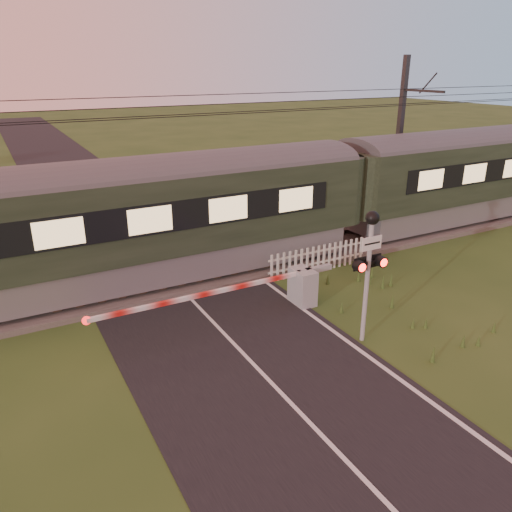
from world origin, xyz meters
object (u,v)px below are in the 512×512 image
crossing_signal (369,254)px  picket_fence (318,259)px  catenary_mast (400,136)px  train (343,191)px  boom_gate (292,287)px

crossing_signal → picket_fence: 5.24m
crossing_signal → catenary_mast: size_ratio=0.49×
train → crossing_signal: bearing=-123.1°
picket_fence → crossing_signal: bearing=-110.9°
boom_gate → crossing_signal: (0.59, -2.65, 1.86)m
picket_fence → catenary_mast: bearing=29.2°
crossing_signal → boom_gate: bearing=102.6°
boom_gate → crossing_signal: crossing_signal is taller
train → picket_fence: 3.57m
crossing_signal → picket_fence: bearing=69.1°
crossing_signal → catenary_mast: bearing=43.5°
catenary_mast → picket_fence: bearing=-150.8°
crossing_signal → picket_fence: size_ratio=0.88×
picket_fence → boom_gate: bearing=-141.0°
crossing_signal → catenary_mast: catenary_mast is taller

